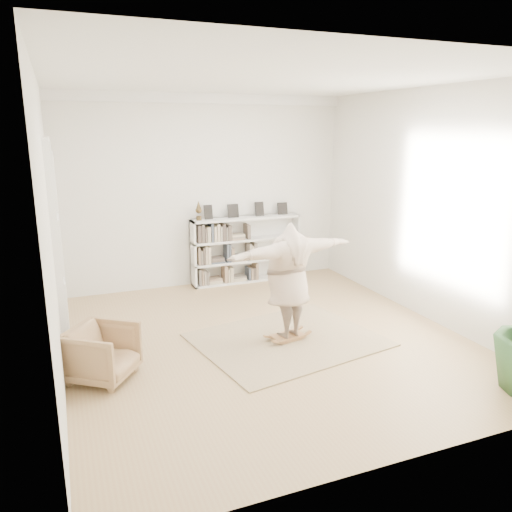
{
  "coord_description": "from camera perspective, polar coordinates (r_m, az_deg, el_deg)",
  "views": [
    {
      "loc": [
        -2.61,
        -6.2,
        2.96
      ],
      "look_at": [
        0.0,
        0.4,
        1.16
      ],
      "focal_mm": 35.0,
      "sensor_mm": 36.0,
      "label": 1
    }
  ],
  "objects": [
    {
      "name": "rocker_board",
      "position": [
        7.31,
        3.62,
        -9.13
      ],
      "size": [
        0.51,
        0.36,
        0.1
      ],
      "rotation": [
        0.0,
        0.0,
        0.18
      ],
      "color": "#9A663D",
      "rests_on": "rug"
    },
    {
      "name": "bookshelf",
      "position": [
        9.9,
        -1.18,
        0.68
      ],
      "size": [
        2.2,
        0.35,
        1.64
      ],
      "color": "silver",
      "rests_on": "floor"
    },
    {
      "name": "doors",
      "position": [
        7.67,
        -21.81,
        1.48
      ],
      "size": [
        0.09,
        1.78,
        2.92
      ],
      "color": "white",
      "rests_on": "floor"
    },
    {
      "name": "person",
      "position": [
        7.0,
        3.73,
        -2.51
      ],
      "size": [
        2.09,
        0.91,
        1.65
      ],
      "primitive_type": "imported",
      "rotation": [
        0.0,
        0.0,
        3.32
      ],
      "color": "tan",
      "rests_on": "rocker_board"
    },
    {
      "name": "rug",
      "position": [
        7.33,
        3.61,
        -9.52
      ],
      "size": [
        2.82,
        2.42,
        0.02
      ],
      "primitive_type": "cube",
      "rotation": [
        0.0,
        0.0,
        0.18
      ],
      "color": "tan",
      "rests_on": "floor"
    },
    {
      "name": "armchair",
      "position": [
        6.42,
        -17.18,
        -10.56
      ],
      "size": [
        1.02,
        1.01,
        0.67
      ],
      "primitive_type": "imported",
      "rotation": [
        0.0,
        0.0,
        0.94
      ],
      "color": "tan",
      "rests_on": "floor"
    },
    {
      "name": "floor",
      "position": [
        7.36,
        1.13,
        -9.48
      ],
      "size": [
        6.0,
        6.0,
        0.0
      ],
      "primitive_type": "plane",
      "color": "#A68255",
      "rests_on": "ground"
    },
    {
      "name": "room_shell",
      "position": [
        9.53,
        -5.94,
        17.5
      ],
      "size": [
        6.0,
        6.0,
        6.0
      ],
      "color": "silver",
      "rests_on": "floor"
    }
  ]
}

